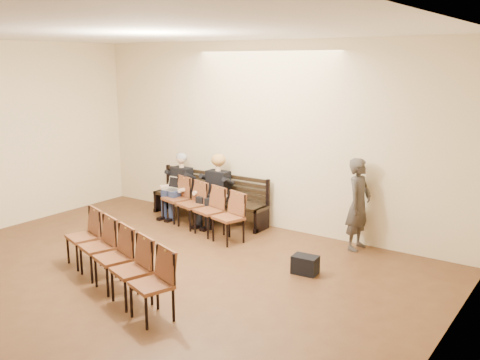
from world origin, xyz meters
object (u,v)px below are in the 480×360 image
at_px(water_bottle, 215,199).
at_px(chair_row_front, 200,208).
at_px(laptop, 171,190).
at_px(chair_row_back, 113,259).
at_px(seated_man, 179,186).
at_px(bench, 209,209).
at_px(passerby, 359,197).
at_px(bag, 305,265).
at_px(seated_woman, 215,191).

height_order(water_bottle, chair_row_front, chair_row_front).
relative_size(laptop, chair_row_back, 0.13).
relative_size(seated_man, chair_row_back, 0.46).
height_order(bench, water_bottle, water_bottle).
bearing_deg(bench, chair_row_front, -64.12).
bearing_deg(passerby, bag, 173.91).
xyz_separation_m(bench, bag, (2.91, -1.38, -0.09)).
xyz_separation_m(seated_man, chair_row_back, (1.66, -3.27, -0.18)).
xyz_separation_m(bench, seated_man, (-0.67, -0.12, 0.40)).
xyz_separation_m(seated_man, chair_row_front, (0.99, -0.53, -0.18)).
bearing_deg(seated_man, chair_row_front, -28.17).
bearing_deg(bench, laptop, -155.66).
bearing_deg(laptop, seated_woman, 17.07).
bearing_deg(chair_row_front, laptop, 178.31).
bearing_deg(seated_woman, bag, -25.40).
height_order(bench, laptop, laptop).
bearing_deg(seated_man, chair_row_back, -63.15).
height_order(passerby, chair_row_front, passerby).
bearing_deg(chair_row_front, chair_row_back, -60.44).
relative_size(bench, seated_man, 2.08).
relative_size(seated_woman, passerby, 0.72).
relative_size(laptop, chair_row_front, 0.16).
relative_size(bench, chair_row_front, 1.21).
bearing_deg(seated_woman, seated_man, 180.00).
distance_m(water_bottle, chair_row_front, 0.35).
height_order(seated_woman, bag, seated_woman).
xyz_separation_m(water_bottle, bag, (2.51, -1.05, -0.42)).
xyz_separation_m(bench, chair_row_front, (0.32, -0.65, 0.22)).
bearing_deg(bag, chair_row_back, -133.89).
bearing_deg(chair_row_back, seated_woman, 120.83).
bearing_deg(seated_woman, chair_row_back, -77.62).
distance_m(seated_man, chair_row_front, 1.14).
relative_size(bench, water_bottle, 11.64).
distance_m(bench, passerby, 3.19).
relative_size(seated_man, bag, 3.34).
relative_size(seated_woman, laptop, 3.73).
bearing_deg(water_bottle, chair_row_front, -106.02).
bearing_deg(water_bottle, seated_man, 168.92).
bearing_deg(chair_row_back, bench, 124.59).
height_order(water_bottle, chair_row_back, chair_row_back).
distance_m(water_bottle, passerby, 2.76).
height_order(bench, passerby, passerby).
distance_m(seated_man, water_bottle, 1.10).
bearing_deg(chair_row_front, passerby, 30.91).
height_order(laptop, water_bottle, laptop).
bearing_deg(seated_woman, bench, 155.51).
relative_size(seated_man, passerby, 0.70).
height_order(bag, chair_row_front, chair_row_front).
bearing_deg(passerby, chair_row_back, 150.17).
bearing_deg(seated_man, bag, -19.33).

